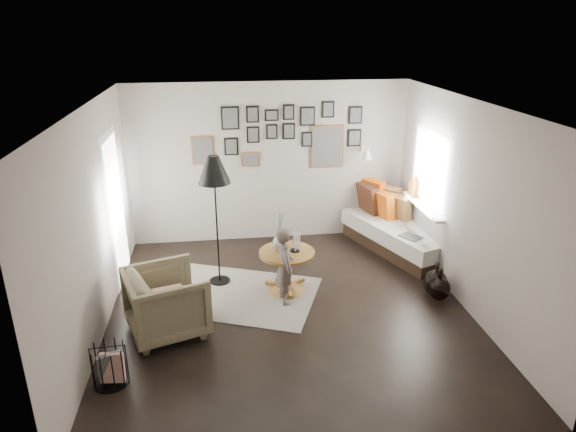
{
  "coord_description": "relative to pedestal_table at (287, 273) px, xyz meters",
  "views": [
    {
      "loc": [
        -0.79,
        -5.65,
        3.48
      ],
      "look_at": [
        0.05,
        0.5,
        1.1
      ],
      "focal_mm": 32.0,
      "sensor_mm": 36.0,
      "label": 1
    }
  ],
  "objects": [
    {
      "name": "armchair_cushion",
      "position": [
        -1.49,
        -0.73,
        0.21
      ],
      "size": [
        0.45,
        0.46,
        0.16
      ],
      "primitive_type": "cube",
      "rotation": [
        -0.21,
        0.0,
        0.3
      ],
      "color": "silver",
      "rests_on": "armchair"
    },
    {
      "name": "candles",
      "position": [
        0.11,
        0.0,
        0.45
      ],
      "size": [
        0.13,
        0.13,
        0.28
      ],
      "color": "black",
      "rests_on": "pedestal_table"
    },
    {
      "name": "armchair",
      "position": [
        -1.52,
        -0.78,
        0.13
      ],
      "size": [
        1.1,
        1.09,
        0.8
      ],
      "primitive_type": "imported",
      "rotation": [
        0.0,
        0.0,
        1.9
      ],
      "color": "#6C6449",
      "rests_on": "ground"
    },
    {
      "name": "demijohn_large",
      "position": [
        1.95,
        -0.39,
        -0.09
      ],
      "size": [
        0.32,
        0.32,
        0.48
      ],
      "color": "black",
      "rests_on": "ground"
    },
    {
      "name": "rug",
      "position": [
        -0.67,
        -0.02,
        -0.27
      ],
      "size": [
        2.41,
        2.07,
        0.01
      ],
      "primitive_type": "cube",
      "rotation": [
        0.0,
        0.0,
        -0.38
      ],
      "color": "beige",
      "rests_on": "ground"
    },
    {
      "name": "wall_left",
      "position": [
        -2.29,
        -0.51,
        1.03
      ],
      "size": [
        0.0,
        4.8,
        4.8
      ],
      "primitive_type": "plane",
      "rotation": [
        1.57,
        0.0,
        1.57
      ],
      "color": "gray",
      "rests_on": "ground"
    },
    {
      "name": "ceiling",
      "position": [
        -0.04,
        -0.51,
        2.33
      ],
      "size": [
        4.8,
        4.8,
        0.0
      ],
      "primitive_type": "plane",
      "rotation": [
        3.14,
        0.0,
        0.0
      ],
      "color": "white",
      "rests_on": "wall_back"
    },
    {
      "name": "magazine_basket",
      "position": [
        -2.03,
        -1.65,
        -0.06
      ],
      "size": [
        0.37,
        0.37,
        0.43
      ],
      "rotation": [
        0.0,
        0.0,
        0.07
      ],
      "color": "black",
      "rests_on": "ground"
    },
    {
      "name": "wall_right",
      "position": [
        2.21,
        -0.51,
        1.03
      ],
      "size": [
        0.0,
        4.8,
        4.8
      ],
      "primitive_type": "plane",
      "rotation": [
        1.57,
        0.0,
        -1.57
      ],
      "color": "gray",
      "rests_on": "ground"
    },
    {
      "name": "door_left",
      "position": [
        -2.27,
        0.69,
        0.78
      ],
      "size": [
        0.0,
        2.14,
        2.14
      ],
      "color": "white",
      "rests_on": "wall_left"
    },
    {
      "name": "child",
      "position": [
        -0.07,
        -0.29,
        0.25
      ],
      "size": [
        0.3,
        0.41,
        1.04
      ],
      "primitive_type": "imported",
      "rotation": [
        0.0,
        0.0,
        1.7
      ],
      "color": "#564A44",
      "rests_on": "ground"
    },
    {
      "name": "floor_lamp",
      "position": [
        -0.91,
        0.38,
        1.31
      ],
      "size": [
        0.43,
        0.43,
        1.83
      ],
      "rotation": [
        0.0,
        0.0,
        -0.11
      ],
      "color": "black",
      "rests_on": "ground"
    },
    {
      "name": "daybed",
      "position": [
        1.97,
        1.18,
        0.04
      ],
      "size": [
        1.54,
        2.2,
        1.0
      ],
      "rotation": [
        0.0,
        0.0,
        0.37
      ],
      "color": "black",
      "rests_on": "ground"
    },
    {
      "name": "gallery_wall",
      "position": [
        0.25,
        1.87,
        1.47
      ],
      "size": [
        2.74,
        0.03,
        1.08
      ],
      "color": "brown",
      "rests_on": "wall_back"
    },
    {
      "name": "wall_front",
      "position": [
        -0.04,
        -2.91,
        1.03
      ],
      "size": [
        4.5,
        0.0,
        4.5
      ],
      "primitive_type": "plane",
      "rotation": [
        -1.57,
        0.0,
        0.0
      ],
      "color": "gray",
      "rests_on": "ground"
    },
    {
      "name": "wall_back",
      "position": [
        -0.04,
        1.89,
        1.03
      ],
      "size": [
        4.5,
        0.0,
        4.5
      ],
      "primitive_type": "plane",
      "rotation": [
        1.57,
        0.0,
        0.0
      ],
      "color": "gray",
      "rests_on": "ground"
    },
    {
      "name": "wall_sconce",
      "position": [
        1.51,
        1.63,
        1.19
      ],
      "size": [
        0.18,
        0.36,
        0.16
      ],
      "color": "white",
      "rests_on": "wall_back"
    },
    {
      "name": "demijohn_small",
      "position": [
        1.96,
        -0.51,
        -0.11
      ],
      "size": [
        0.28,
        0.28,
        0.44
      ],
      "color": "black",
      "rests_on": "ground"
    },
    {
      "name": "ground",
      "position": [
        -0.04,
        -0.51,
        -0.27
      ],
      "size": [
        4.8,
        4.8,
        0.0
      ],
      "primitive_type": "plane",
      "color": "black",
      "rests_on": "ground"
    },
    {
      "name": "vase",
      "position": [
        -0.08,
        0.02,
        0.48
      ],
      "size": [
        0.21,
        0.21,
        0.54
      ],
      "color": "black",
      "rests_on": "pedestal_table"
    },
    {
      "name": "pedestal_table",
      "position": [
        0.0,
        0.0,
        0.0
      ],
      "size": [
        0.75,
        0.75,
        0.59
      ],
      "rotation": [
        0.0,
        0.0,
        0.32
      ],
      "color": "brown",
      "rests_on": "ground"
    },
    {
      "name": "magazine_on_daybed",
      "position": [
        1.92,
        0.53,
        0.2
      ],
      "size": [
        0.35,
        0.38,
        0.02
      ],
      "primitive_type": "cube",
      "rotation": [
        0.0,
        0.0,
        0.54
      ],
      "color": "black",
      "rests_on": "daybed"
    },
    {
      "name": "window_right",
      "position": [
        2.14,
        0.83,
        0.66
      ],
      "size": [
        0.15,
        1.32,
        1.3
      ],
      "color": "white",
      "rests_on": "wall_right"
    }
  ]
}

